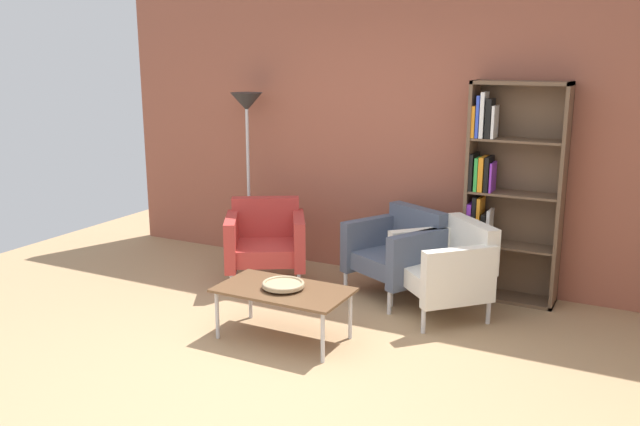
% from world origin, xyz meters
% --- Properties ---
extents(ground_plane, '(8.32, 8.32, 0.00)m').
position_xyz_m(ground_plane, '(0.00, 0.00, 0.00)').
color(ground_plane, tan).
extents(brick_back_panel, '(6.40, 0.12, 2.90)m').
position_xyz_m(brick_back_panel, '(0.00, 2.46, 1.45)').
color(brick_back_panel, '#9E5642').
rests_on(brick_back_panel, ground_plane).
extents(bookshelf_tall, '(0.80, 0.30, 1.90)m').
position_xyz_m(bookshelf_tall, '(0.95, 2.25, 0.93)').
color(bookshelf_tall, brown).
rests_on(bookshelf_tall, ground_plane).
extents(coffee_table_low, '(1.00, 0.56, 0.40)m').
position_xyz_m(coffee_table_low, '(-0.30, 0.58, 0.37)').
color(coffee_table_low, brown).
rests_on(coffee_table_low, ground_plane).
extents(decorative_bowl, '(0.32, 0.32, 0.05)m').
position_xyz_m(decorative_bowl, '(-0.30, 0.58, 0.43)').
color(decorative_bowl, tan).
rests_on(decorative_bowl, coffee_table_low).
extents(armchair_near_window, '(0.92, 0.90, 0.78)m').
position_xyz_m(armchair_near_window, '(0.14, 1.86, 0.41)').
color(armchair_near_window, '#4C566B').
rests_on(armchair_near_window, ground_plane).
extents(armchair_by_bookshelf, '(0.94, 0.91, 0.78)m').
position_xyz_m(armchair_by_bookshelf, '(-1.09, 1.61, 0.41)').
color(armchair_by_bookshelf, '#B73833').
rests_on(armchair_by_bookshelf, ground_plane).
extents(armchair_spare_guest, '(0.95, 0.95, 0.78)m').
position_xyz_m(armchair_spare_guest, '(0.65, 1.63, 0.41)').
color(armchair_spare_guest, white).
rests_on(armchair_spare_guest, ground_plane).
extents(floor_lamp_torchiere, '(0.32, 0.32, 1.74)m').
position_xyz_m(floor_lamp_torchiere, '(-1.61, 2.13, 1.45)').
color(floor_lamp_torchiere, silver).
rests_on(floor_lamp_torchiere, ground_plane).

